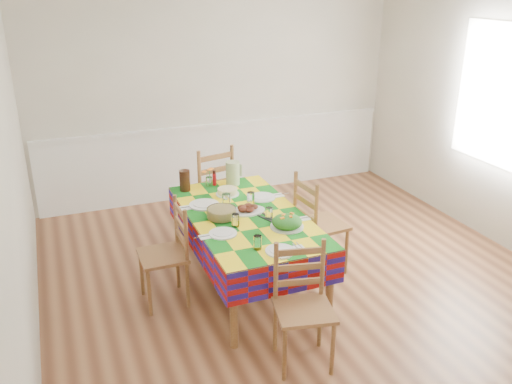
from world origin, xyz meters
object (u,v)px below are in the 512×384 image
chair_far (210,191)px  chair_left (167,254)px  dining_table (246,222)px  green_pitcher (233,173)px  tea_pitcher (185,181)px  chair_right (317,225)px  chair_near (303,307)px  meat_platter (247,209)px

chair_far → chair_left: size_ratio=1.13×
dining_table → chair_far: chair_far is taller
green_pitcher → dining_table: bearing=-100.7°
tea_pitcher → green_pitcher: bearing=-1.0°
chair_far → chair_right: bearing=109.9°
chair_near → chair_left: (-0.71, 1.11, -0.00)m
green_pitcher → chair_far: size_ratio=0.23×
meat_platter → green_pitcher: bearing=81.2°
green_pitcher → chair_far: chair_far is taller
chair_near → chair_right: bearing=70.1°
green_pitcher → chair_near: 1.89m
chair_near → chair_left: size_ratio=1.00×
green_pitcher → chair_left: green_pitcher is taller
chair_right → chair_left: bearing=85.0°
chair_far → chair_right: size_ratio=1.06×
dining_table → meat_platter: 0.12m
tea_pitcher → chair_left: (-0.36, -0.74, -0.35)m
meat_platter → tea_pitcher: (-0.38, 0.69, 0.08)m
dining_table → chair_right: size_ratio=1.85×
chair_near → chair_right: (0.69, 1.11, 0.03)m
green_pitcher → tea_pitcher: 0.48m
green_pitcher → meat_platter: bearing=-98.8°
chair_right → chair_near: bearing=143.2°
chair_right → green_pitcher: bearing=32.5°
chair_far → green_pitcher: bearing=97.1°
green_pitcher → tea_pitcher: size_ratio=1.15×
dining_table → tea_pitcher: tea_pitcher is taller
chair_right → meat_platter: bearing=80.6°
meat_platter → chair_right: bearing=-4.6°
dining_table → green_pitcher: bearing=79.3°
meat_platter → chair_right: size_ratio=0.33×
dining_table → meat_platter: (0.03, 0.05, 0.10)m
meat_platter → chair_far: 1.08m
dining_table → chair_near: chair_near is taller
chair_far → dining_table: bearing=77.5°
meat_platter → chair_far: (-0.02, 1.06, -0.22)m
tea_pitcher → chair_far: bearing=46.0°
chair_far → chair_left: bearing=45.2°
tea_pitcher → chair_near: size_ratio=0.23×
chair_near → tea_pitcher: bearing=112.8°
dining_table → chair_left: (-0.70, 0.00, -0.17)m
meat_platter → tea_pitcher: 0.79m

